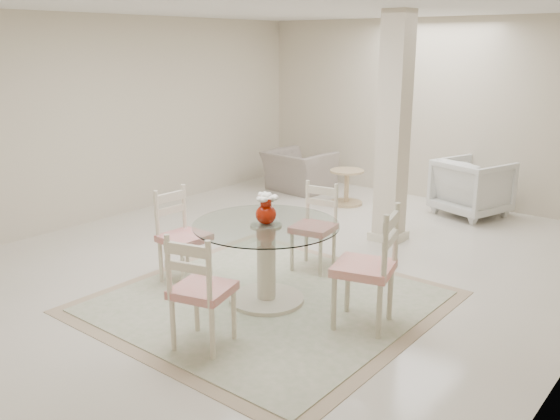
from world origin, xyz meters
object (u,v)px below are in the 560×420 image
Objects in this scene: dining_chair_east at (373,259)px; side_table at (346,189)px; dining_table at (266,263)px; dining_chair_south at (198,283)px; recliner_taupe at (299,171)px; armchair_white at (472,187)px; red_vase at (266,209)px; dining_chair_west at (179,229)px; dining_chair_north at (316,220)px; column at (394,130)px.

side_table is at bearing -159.85° from dining_chair_east.
dining_chair_south reaches higher than dining_table.
armchair_white is at bearing -167.18° from recliner_taupe.
red_vase reaches higher than side_table.
armchair_white is at bearing 174.28° from dining_chair_east.
armchair_white is (1.36, 4.17, -0.15)m from dining_chair_west.
dining_table is 1.13× the size of dining_chair_east.
dining_table is 1.05m from dining_chair_east.
dining_table is 0.52m from red_vase.
armchair_white is 1.78m from side_table.
dining_chair_north is at bearing -96.32° from dining_chair_south.
dining_chair_east reaches higher than dining_chair_north.
dining_table is 1.31× the size of dining_chair_north.
dining_table is 3.67m from side_table.
dining_chair_south reaches higher than recliner_taupe.
column is 2.53m from dining_table.
dining_table is 4.38m from recliner_taupe.
dining_table is 1.03m from dining_chair_west.
dining_chair_west is at bearing -111.73° from column.
column is 2.53× the size of dining_chair_south.
dining_chair_east reaches higher than dining_chair_south.
dining_chair_north is 0.95× the size of dining_chair_south.
red_vase is at bearing -18.43° from dining_table.
red_vase is at bearing 128.46° from recliner_taupe.
dining_chair_east is (1.03, -2.18, -0.73)m from column.
dining_chair_east is 2.04m from dining_chair_west.
dining_chair_north is 1.16× the size of armchair_white.
column is 2.57× the size of dining_chair_west.
dining_chair_south reaches higher than side_table.
column is at bearing -102.29° from dining_chair_south.
armchair_white is 1.67× the size of side_table.
column is at bearing 90.42° from red_vase.
dining_table is (0.02, -2.34, -0.96)m from column.
dining_chair_east reaches higher than armchair_white.
dining_chair_east is (1.01, 0.17, -0.29)m from red_vase.
armchair_white is at bearing 71.24° from dining_chair_north.
column reaches higher than dining_chair_east.
dining_chair_north is (-0.16, 1.00, -0.37)m from red_vase.
armchair_white reaches higher than side_table.
armchair_white reaches higher than dining_table.
dining_chair_north is at bearing -141.10° from dining_chair_east.
column is at bearing -170.17° from dining_chair_east.
recliner_taupe is at bearing 25.10° from armchair_white.
red_vase is 1.08m from dining_chair_north.
dining_chair_north is 1.02× the size of recliner_taupe.
dining_chair_west is (-0.85, -1.15, 0.02)m from dining_chair_north.
dining_chair_north is (-0.14, -1.34, -0.82)m from column.
dining_table is at bearing -68.93° from side_table.
red_vase reaches higher than armchair_white.
armchair_white reaches higher than recliner_taupe.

